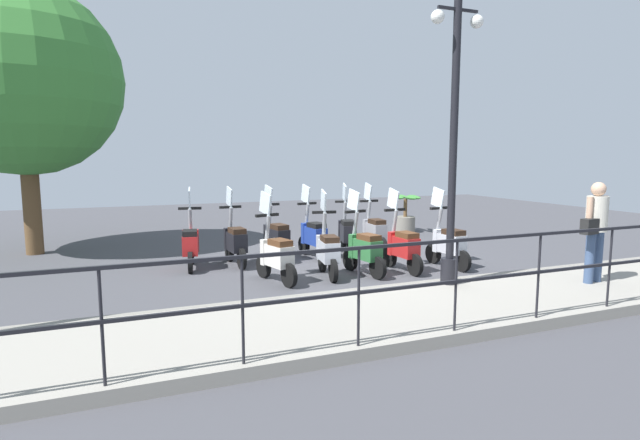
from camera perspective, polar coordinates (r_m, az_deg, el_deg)
ground_plane at (r=9.89m, az=3.13°, el=-5.18°), size 28.00×28.00×0.00m
promenade_walkway at (r=7.24m, az=13.95°, el=-9.48°), size 2.20×20.00×0.15m
fence_railing at (r=6.25m, az=19.84°, el=-4.62°), size 0.04×16.03×1.07m
lamp_post_near at (r=7.92m, az=14.96°, el=7.17°), size 0.26×0.90×4.50m
pedestrian_with_bag at (r=8.90m, az=28.97°, el=-0.44°), size 0.36×0.64×1.59m
tree_large at (r=12.58m, az=-30.86°, el=13.61°), size 4.06×4.06×5.78m
potted_palm at (r=14.18m, az=9.70°, el=0.37°), size 1.06×0.66×1.05m
scooter_near_0 at (r=9.90m, az=14.42°, el=-2.54°), size 1.23×0.44×1.54m
scooter_near_1 at (r=9.39m, az=9.40°, el=-2.93°), size 1.23×0.44×1.54m
scooter_near_2 at (r=9.04m, az=5.04°, el=-3.26°), size 1.23×0.47×1.54m
scooter_near_3 at (r=8.86m, az=0.88°, el=-3.46°), size 1.23×0.47×1.54m
scooter_near_4 at (r=8.49m, az=-5.07°, el=-3.96°), size 1.21×0.52×1.54m
scooter_far_0 at (r=11.16m, az=6.18°, el=-1.25°), size 1.23×0.44×1.54m
scooter_far_1 at (r=10.94m, az=3.10°, el=-1.39°), size 1.21×0.52×1.54m
scooter_far_2 at (r=10.52m, az=-0.78°, el=-1.74°), size 1.23×0.44×1.54m
scooter_far_3 at (r=10.34m, az=-5.06°, el=-1.92°), size 1.22×0.47×1.54m
scooter_far_4 at (r=9.92m, az=-9.68°, el=-2.39°), size 1.23×0.44×1.54m
scooter_far_5 at (r=9.82m, az=-14.58°, el=-2.62°), size 1.23×0.47×1.54m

